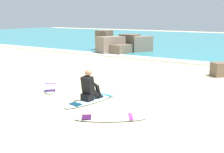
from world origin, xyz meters
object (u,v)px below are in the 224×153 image
surfboard_main (92,100)px  surfboard_spare_near (50,87)px  surfboard_spare_far (110,118)px  surfer_seated (90,88)px

surfboard_main → surfboard_spare_near: same height
surfboard_main → surfboard_spare_far: size_ratio=1.24×
surfboard_spare_near → surfboard_spare_far: bearing=-22.4°
surfboard_main → surfboard_spare_far: bearing=-37.7°
surfer_seated → surfboard_spare_near: 2.29m
surfboard_spare_far → surfboard_main: bearing=142.3°
surfer_seated → surfboard_spare_far: bearing=-34.5°
surfer_seated → surfboard_spare_near: (-2.19, 0.53, -0.40)m
surfboard_spare_far → surfboard_spare_near: bearing=157.6°
surfer_seated → surfboard_spare_far: surfer_seated is taller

